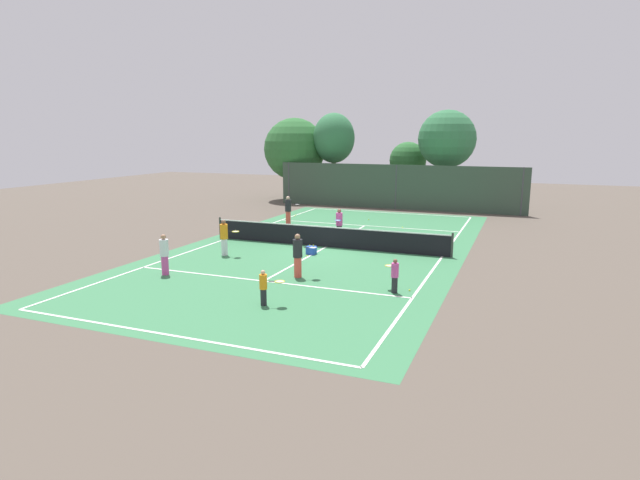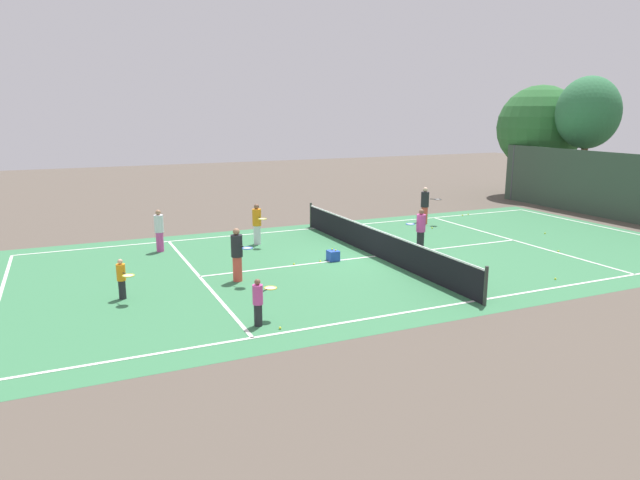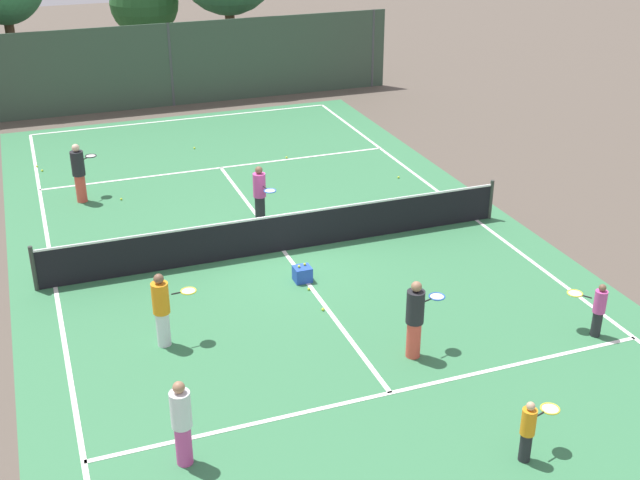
% 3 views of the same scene
% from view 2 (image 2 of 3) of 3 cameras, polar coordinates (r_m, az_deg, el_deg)
% --- Properties ---
extents(ground_plane, '(80.00, 80.00, 0.00)m').
position_cam_2_polar(ground_plane, '(20.81, 5.56, -1.62)').
color(ground_plane, brown).
extents(court_surface, '(13.00, 25.00, 0.01)m').
position_cam_2_polar(court_surface, '(20.81, 5.56, -1.61)').
color(court_surface, '#387A4C').
rests_on(court_surface, ground_plane).
extents(tennis_net, '(11.90, 0.10, 1.10)m').
position_cam_2_polar(tennis_net, '(20.69, 5.59, -0.25)').
color(tennis_net, '#333833').
rests_on(tennis_net, ground_plane).
extents(tree_1, '(5.00, 5.00, 6.65)m').
position_cam_2_polar(tree_1, '(37.42, 20.99, 10.37)').
color(tree_1, brown).
rests_on(tree_1, ground_plane).
extents(tree_3, '(3.24, 3.54, 6.99)m').
position_cam_2_polar(tree_3, '(35.11, 25.09, 11.34)').
color(tree_3, brown).
rests_on(tree_3, ground_plane).
extents(player_0, '(0.49, 0.92, 1.59)m').
position_cam_2_polar(player_0, '(21.64, 9.95, 1.03)').
color(player_0, '#232328').
rests_on(player_0, ground_plane).
extents(player_1, '(0.83, 0.47, 1.15)m').
position_cam_2_polar(player_1, '(16.82, -19.09, -3.63)').
color(player_1, '#232328').
rests_on(player_1, ground_plane).
extents(player_2, '(0.92, 0.39, 1.61)m').
position_cam_2_polar(player_2, '(22.53, -6.28, 1.63)').
color(player_2, silver).
rests_on(player_2, ground_plane).
extents(player_3, '(0.34, 0.34, 1.58)m').
position_cam_2_polar(player_3, '(22.07, -15.69, 0.94)').
color(player_3, '#D14799').
rests_on(player_3, ground_plane).
extents(player_4, '(0.66, 0.79, 1.19)m').
position_cam_2_polar(player_4, '(14.06, -6.12, -6.06)').
color(player_4, '#232328').
rests_on(player_4, ground_plane).
extents(player_5, '(0.94, 0.55, 1.66)m').
position_cam_2_polar(player_5, '(17.69, -8.23, -1.39)').
color(player_5, '#E54C3F').
rests_on(player_5, ground_plane).
extents(player_6, '(0.82, 0.83, 1.71)m').
position_cam_2_polar(player_6, '(26.94, 10.39, 3.43)').
color(player_6, '#E54C3F').
rests_on(player_6, ground_plane).
extents(ball_crate, '(0.40, 0.36, 0.43)m').
position_cam_2_polar(ball_crate, '(20.08, 1.31, -1.56)').
color(ball_crate, blue).
rests_on(ball_crate, ground_plane).
extents(tennis_ball_0, '(0.07, 0.07, 0.07)m').
position_cam_2_polar(tennis_ball_0, '(29.55, 13.98, 2.40)').
color(tennis_ball_0, '#CCE533').
rests_on(tennis_ball_0, ground_plane).
extents(tennis_ball_1, '(0.07, 0.07, 0.07)m').
position_cam_2_polar(tennis_ball_1, '(19.58, -2.61, -2.39)').
color(tennis_ball_1, '#CCE533').
rests_on(tennis_ball_1, ground_plane).
extents(tennis_ball_2, '(0.07, 0.07, 0.07)m').
position_cam_2_polar(tennis_ball_2, '(19.33, 14.78, -3.01)').
color(tennis_ball_2, '#CCE533').
rests_on(tennis_ball_2, ground_plane).
extents(tennis_ball_3, '(0.07, 0.07, 0.07)m').
position_cam_2_polar(tennis_ball_3, '(23.11, 22.60, -1.02)').
color(tennis_ball_3, '#CCE533').
rests_on(tennis_ball_3, ground_plane).
extents(tennis_ball_4, '(0.07, 0.07, 0.07)m').
position_cam_2_polar(tennis_ball_4, '(19.93, 0.03, -2.11)').
color(tennis_ball_4, '#CCE533').
rests_on(tennis_ball_4, ground_plane).
extents(tennis_ball_5, '(0.07, 0.07, 0.07)m').
position_cam_2_polar(tennis_ball_5, '(21.12, 9.11, -1.42)').
color(tennis_ball_5, '#CCE533').
rests_on(tennis_ball_5, ground_plane).
extents(tennis_ball_6, '(0.07, 0.07, 0.07)m').
position_cam_2_polar(tennis_ball_6, '(19.05, 14.20, -3.20)').
color(tennis_ball_6, '#CCE533').
rests_on(tennis_ball_6, ground_plane).
extents(tennis_ball_7, '(0.07, 0.07, 0.07)m').
position_cam_2_polar(tennis_ball_7, '(29.93, 14.51, 2.50)').
color(tennis_ball_7, '#CCE533').
rests_on(tennis_ball_7, ground_plane).
extents(tennis_ball_8, '(0.07, 0.07, 0.07)m').
position_cam_2_polar(tennis_ball_8, '(26.08, 11.07, 1.20)').
color(tennis_ball_8, '#CCE533').
rests_on(tennis_ball_8, ground_plane).
extents(tennis_ball_9, '(0.07, 0.07, 0.07)m').
position_cam_2_polar(tennis_ball_9, '(26.28, 21.45, 0.63)').
color(tennis_ball_9, '#CCE533').
rests_on(tennis_ball_9, ground_plane).
extents(tennis_ball_10, '(0.07, 0.07, 0.07)m').
position_cam_2_polar(tennis_ball_10, '(23.56, 4.69, 0.17)').
color(tennis_ball_10, '#CCE533').
rests_on(tennis_ball_10, ground_plane).
extents(tennis_ball_11, '(0.07, 0.07, 0.07)m').
position_cam_2_polar(tennis_ball_11, '(19.29, 22.34, -3.59)').
color(tennis_ball_11, '#CCE533').
rests_on(tennis_ball_11, ground_plane).
extents(tennis_ball_12, '(0.07, 0.07, 0.07)m').
position_cam_2_polar(tennis_ball_12, '(13.97, -3.99, -8.71)').
color(tennis_ball_12, '#CCE533').
rests_on(tennis_ball_12, ground_plane).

